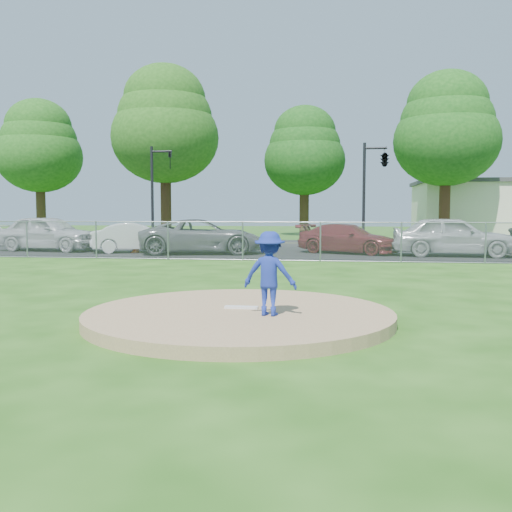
{
  "coord_description": "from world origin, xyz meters",
  "views": [
    {
      "loc": [
        1.74,
        -9.76,
        1.96
      ],
      "look_at": [
        0.0,
        2.0,
        1.0
      ],
      "focal_mm": 40.0,
      "sensor_mm": 36.0,
      "label": 1
    }
  ],
  "objects": [
    {
      "name": "ground",
      "position": [
        0.0,
        10.0,
        0.0
      ],
      "size": [
        120.0,
        120.0,
        0.0
      ],
      "primitive_type": "plane",
      "color": "#1E4E11",
      "rests_on": "ground"
    },
    {
      "name": "pitchers_mound",
      "position": [
        0.0,
        0.0,
        0.1
      ],
      "size": [
        5.4,
        5.4,
        0.2
      ],
      "primitive_type": "cylinder",
      "color": "#9F7D57",
      "rests_on": "ground"
    },
    {
      "name": "pitching_rubber",
      "position": [
        0.0,
        0.2,
        0.22
      ],
      "size": [
        0.6,
        0.15,
        0.04
      ],
      "primitive_type": "cube",
      "color": "white",
      "rests_on": "pitchers_mound"
    },
    {
      "name": "chain_link_fence",
      "position": [
        0.0,
        12.0,
        0.75
      ],
      "size": [
        40.0,
        0.06,
        1.5
      ],
      "primitive_type": "cube",
      "color": "gray",
      "rests_on": "ground"
    },
    {
      "name": "parking_lot",
      "position": [
        0.0,
        16.5,
        0.01
      ],
      "size": [
        50.0,
        8.0,
        0.01
      ],
      "primitive_type": "cube",
      "color": "black",
      "rests_on": "ground"
    },
    {
      "name": "street",
      "position": [
        0.0,
        24.0,
        0.0
      ],
      "size": [
        60.0,
        7.0,
        0.01
      ],
      "primitive_type": "cube",
      "color": "black",
      "rests_on": "ground"
    },
    {
      "name": "tree_far_left",
      "position": [
        -22.0,
        33.0,
        7.06
      ],
      "size": [
        6.72,
        6.72,
        10.74
      ],
      "color": "#392515",
      "rests_on": "ground"
    },
    {
      "name": "tree_left",
      "position": [
        -11.0,
        31.0,
        8.24
      ],
      "size": [
        7.84,
        7.84,
        12.53
      ],
      "color": "#352013",
      "rests_on": "ground"
    },
    {
      "name": "tree_center",
      "position": [
        -1.0,
        34.0,
        6.47
      ],
      "size": [
        6.16,
        6.16,
        9.84
      ],
      "color": "#382414",
      "rests_on": "ground"
    },
    {
      "name": "tree_right",
      "position": [
        9.0,
        32.0,
        7.65
      ],
      "size": [
        7.28,
        7.28,
        11.63
      ],
      "color": "#3B2115",
      "rests_on": "ground"
    },
    {
      "name": "traffic_signal_left",
      "position": [
        -8.76,
        22.0,
        3.36
      ],
      "size": [
        1.28,
        0.2,
        5.6
      ],
      "color": "black",
      "rests_on": "ground"
    },
    {
      "name": "traffic_signal_center",
      "position": [
        3.97,
        22.0,
        4.61
      ],
      "size": [
        1.42,
        2.48,
        5.6
      ],
      "color": "black",
      "rests_on": "ground"
    },
    {
      "name": "pitcher",
      "position": [
        0.58,
        -0.38,
        0.9
      ],
      "size": [
        0.98,
        0.66,
        1.41
      ],
      "primitive_type": "imported",
      "rotation": [
        0.0,
        0.0,
        2.98
      ],
      "color": "navy",
      "rests_on": "pitchers_mound"
    },
    {
      "name": "traffic_cone",
      "position": [
        -7.55,
        15.26,
        0.38
      ],
      "size": [
        0.38,
        0.38,
        0.73
      ],
      "primitive_type": "cone",
      "color": "#FF4A0D",
      "rests_on": "parking_lot"
    },
    {
      "name": "parked_car_silver",
      "position": [
        -12.1,
        15.8,
        0.87
      ],
      "size": [
        5.27,
        2.75,
        1.71
      ],
      "primitive_type": "imported",
      "rotation": [
        0.0,
        0.0,
        1.42
      ],
      "color": "silver",
      "rests_on": "parking_lot"
    },
    {
      "name": "parked_car_white",
      "position": [
        -7.55,
        15.47,
        0.69
      ],
      "size": [
        4.38,
        2.81,
        1.36
      ],
      "primitive_type": "imported",
      "rotation": [
        0.0,
        0.0,
        1.93
      ],
      "color": "white",
      "rests_on": "parking_lot"
    },
    {
      "name": "parked_car_gray",
      "position": [
        -4.39,
        15.14,
        0.78
      ],
      "size": [
        5.94,
        3.61,
        1.54
      ],
      "primitive_type": "imported",
      "rotation": [
        0.0,
        0.0,
        1.77
      ],
      "color": "slate",
      "rests_on": "parking_lot"
    },
    {
      "name": "parked_car_darkred",
      "position": [
        2.09,
        16.23,
        0.67
      ],
      "size": [
        4.94,
        3.55,
        1.33
      ],
      "primitive_type": "imported",
      "rotation": [
        0.0,
        0.0,
        1.16
      ],
      "color": "maroon",
      "rests_on": "parking_lot"
    },
    {
      "name": "parked_car_pearl",
      "position": [
        6.44,
        15.33,
        0.87
      ],
      "size": [
        5.11,
        2.24,
        1.71
      ],
      "primitive_type": "imported",
      "rotation": [
        0.0,
        0.0,
        1.53
      ],
      "color": "#BABDBF",
      "rests_on": "parking_lot"
    }
  ]
}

